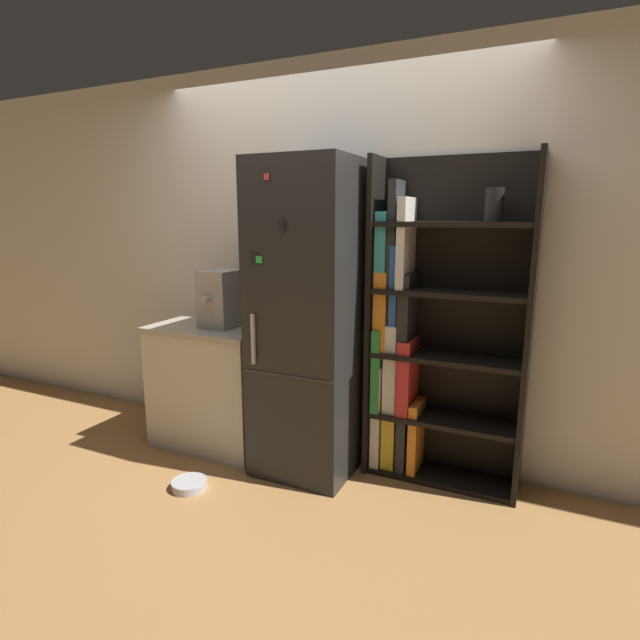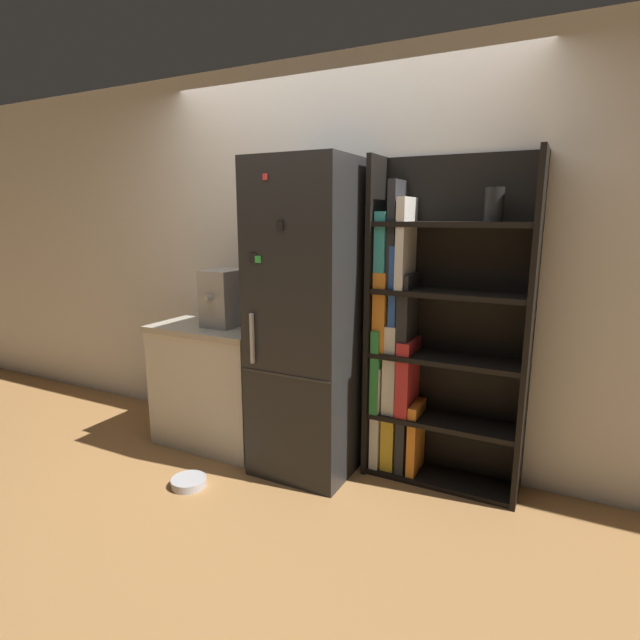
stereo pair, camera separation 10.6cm
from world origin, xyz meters
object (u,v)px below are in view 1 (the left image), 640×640
refrigerator (311,320)px  bookshelf (426,339)px  espresso_machine (221,299)px  pet_bowl (189,484)px

refrigerator → bookshelf: bookshelf is taller
espresso_machine → pet_bowl: (0.15, -0.60, -1.03)m
espresso_machine → pet_bowl: espresso_machine is taller
refrigerator → bookshelf: (0.68, 0.20, -0.09)m
pet_bowl → espresso_machine: bearing=104.3°
refrigerator → pet_bowl: size_ratio=9.13×
pet_bowl → refrigerator: bearing=48.5°
espresso_machine → bookshelf: bearing=8.1°
bookshelf → espresso_machine: size_ratio=5.05×
bookshelf → espresso_machine: (-1.36, -0.19, 0.18)m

